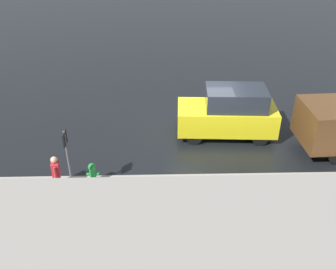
{
  "coord_description": "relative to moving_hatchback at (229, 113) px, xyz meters",
  "views": [
    {
      "loc": [
        1.78,
        13.07,
        7.95
      ],
      "look_at": [
        1.49,
        1.32,
        0.9
      ],
      "focal_mm": 40.0,
      "sensor_mm": 36.0,
      "label": 1
    }
  ],
  "objects": [
    {
      "name": "ground_plane",
      "position": [
        0.98,
        0.1,
        -1.03
      ],
      "size": [
        60.0,
        60.0,
        0.0
      ],
      "primitive_type": "plane",
      "color": "black"
    },
    {
      "name": "kerb_strip",
      "position": [
        0.98,
        4.3,
        -1.01
      ],
      "size": [
        24.0,
        3.2,
        0.04
      ],
      "primitive_type": "cube",
      "color": "gray",
      "rests_on": "ground"
    },
    {
      "name": "moving_hatchback",
      "position": [
        0.0,
        0.0,
        0.0
      ],
      "size": [
        3.99,
        1.91,
        2.06
      ],
      "color": "yellow",
      "rests_on": "ground"
    },
    {
      "name": "fire_hydrant",
      "position": [
        5.03,
        3.06,
        -0.63
      ],
      "size": [
        0.42,
        0.31,
        0.8
      ],
      "color": "#197A2D",
      "rests_on": "ground"
    },
    {
      "name": "pedestrian",
      "position": [
        6.17,
        3.25,
        -0.34
      ],
      "size": [
        0.3,
        0.56,
        1.22
      ],
      "color": "#B2262D",
      "rests_on": "ground"
    },
    {
      "name": "metal_railing",
      "position": [
        -0.29,
        5.54,
        -0.3
      ],
      "size": [
        11.48,
        0.04,
        1.05
      ],
      "color": "#B7BABF",
      "rests_on": "ground"
    },
    {
      "name": "sign_post",
      "position": [
        5.59,
        3.67,
        0.55
      ],
      "size": [
        0.07,
        0.44,
        2.4
      ],
      "color": "#4C4C51",
      "rests_on": "ground"
    }
  ]
}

